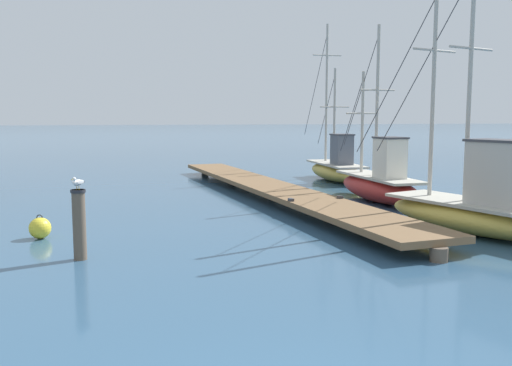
# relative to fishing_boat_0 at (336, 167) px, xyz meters

# --- Properties ---
(floating_dock) EXTENTS (3.15, 19.04, 0.53)m
(floating_dock) POSITION_rel_fishing_boat_0_xyz_m (-4.38, -4.12, -0.26)
(floating_dock) COLOR brown
(floating_dock) RESTS_ON ground
(fishing_boat_0) EXTENTS (1.81, 7.20, 7.15)m
(fishing_boat_0) POSITION_rel_fishing_boat_0_xyz_m (0.00, 0.00, 0.00)
(fishing_boat_0) COLOR gold
(fishing_boat_0) RESTS_ON ground
(fishing_boat_1) EXTENTS (3.03, 6.84, 6.79)m
(fishing_boat_1) POSITION_rel_fishing_boat_0_xyz_m (-1.25, -11.40, 0.08)
(fishing_boat_1) COLOR gold
(fishing_boat_1) RESTS_ON ground
(fishing_boat_3) EXTENTS (1.46, 5.71, 5.95)m
(fishing_boat_3) POSITION_rel_fishing_boat_0_xyz_m (-1.08, -6.09, 0.03)
(fishing_boat_3) COLOR #AD2823
(fishing_boat_3) RESTS_ON ground
(mooring_piling) EXTENTS (0.30, 0.30, 1.43)m
(mooring_piling) POSITION_rel_fishing_boat_0_xyz_m (-10.63, -11.37, 0.13)
(mooring_piling) COLOR brown
(mooring_piling) RESTS_ON ground
(perched_seagull) EXTENTS (0.26, 0.35, 0.27)m
(perched_seagull) POSITION_rel_fishing_boat_0_xyz_m (-10.62, -11.37, 0.96)
(perched_seagull) COLOR gold
(perched_seagull) RESTS_ON mooring_piling
(mooring_buoy) EXTENTS (0.51, 0.51, 0.58)m
(mooring_buoy) POSITION_rel_fishing_boat_0_xyz_m (-11.62, -9.10, -0.37)
(mooring_buoy) COLOR yellow
(mooring_buoy) RESTS_ON ground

